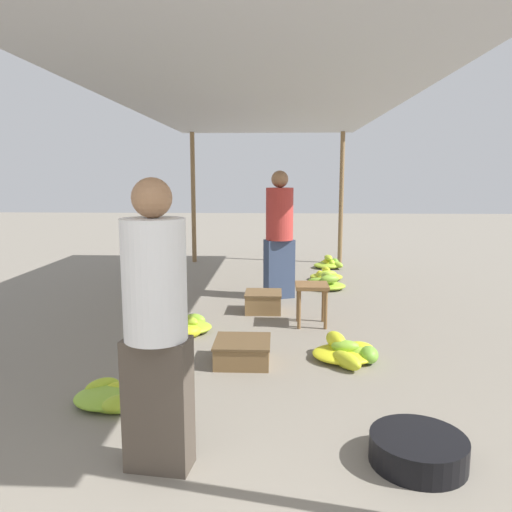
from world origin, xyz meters
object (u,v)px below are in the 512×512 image
Objects in this scene: banana_pile_left_1 at (111,396)px; stool at (312,292)px; basin_black at (418,450)px; vendor_foreground at (156,323)px; crate_near at (242,351)px; banana_pile_right_0 at (348,352)px; banana_pile_right_1 at (325,283)px; shopper_walking_mid at (279,233)px; banana_pile_right_2 at (330,264)px; banana_pile_right_3 at (326,276)px; banana_pile_left_0 at (186,325)px; crate_mid at (263,302)px.

stool is at bearing 52.16° from banana_pile_left_1.
stool is at bearing 99.13° from basin_black.
stool is (0.99, 2.66, -0.45)m from vendor_foreground.
basin_black is (1.40, 0.09, -0.73)m from vendor_foreground.
vendor_foreground is 3.31× the size of crate_near.
stool reaches higher than crate_near.
banana_pile_right_0 is 0.90m from crate_near.
stool is 2.62m from basin_black.
vendor_foreground is 1.58m from basin_black.
banana_pile_right_1 is 1.13m from shopper_walking_mid.
vendor_foreground is at bearing -126.96° from banana_pile_right_0.
banana_pile_right_0 is 2.75m from banana_pile_right_1.
shopper_walking_mid is (-0.64, -0.52, 0.77)m from banana_pile_right_1.
vendor_foreground is 2.96× the size of banana_pile_right_2.
banana_pile_right_3 is at bearing 87.79° from banana_pile_right_0.
banana_pile_left_0 is at bearing 126.52° from basin_black.
stool is 1.78m from banana_pile_right_1.
banana_pile_right_2 reaches higher than banana_pile_left_1.
banana_pile_right_3 is (1.66, 2.62, 0.00)m from banana_pile_left_0.
banana_pile_right_0 is 2.43m from shopper_walking_mid.
crate_near is (-0.65, -1.12, -0.26)m from stool.
shopper_walking_mid is (0.31, 2.32, 0.75)m from crate_near.
shopper_walking_mid reaches higher than stool.
crate_mid reaches higher than banana_pile_left_1.
banana_pile_right_1 is at bearing -98.01° from banana_pile_right_2.
crate_near reaches higher than basin_black.
vendor_foreground is 2.62× the size of banana_pile_left_0.
basin_black is at bearing -53.48° from banana_pile_left_0.
vendor_foreground reaches higher than banana_pile_left_0.
banana_pile_right_3 is at bearing 83.13° from banana_pile_right_1.
banana_pile_left_1 is 0.83× the size of banana_pile_right_0.
stool reaches higher than banana_pile_right_1.
vendor_foreground is at bearing -102.27° from crate_near.
banana_pile_right_1 reaches higher than banana_pile_left_1.
basin_black is 3.92m from shopper_walking_mid.
basin_black is 5.95m from banana_pile_right_2.
vendor_foreground is 2.51m from banana_pile_left_0.
crate_near is 0.29× the size of shopper_walking_mid.
shopper_walking_mid is at bearing 75.21° from crate_mid.
crate_near is at bearing -94.49° from crate_mid.
banana_pile_right_0 is at bearing -63.37° from crate_mid.
banana_pile_right_2 is at bearing 81.31° from banana_pile_right_3.
stool is at bearing -74.26° from shopper_walking_mid.
banana_pile_right_3 is (1.88, 4.28, 0.01)m from banana_pile_left_1.
banana_pile_right_2 is at bearing 69.76° from crate_mid.
crate_near is (-1.03, -3.46, 0.03)m from banana_pile_right_3.
crate_near reaches higher than banana_pile_left_0.
stool is 0.84× the size of basin_black.
basin_black is at bearing -88.53° from banana_pile_right_1.
banana_pile_right_1 is (1.59, 2.01, 0.02)m from banana_pile_left_0.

